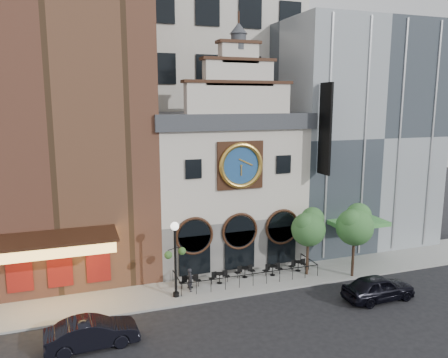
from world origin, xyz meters
TOP-DOWN VIEW (x-y plane):
  - ground at (0.00, 0.00)m, footprint 120.00×120.00m
  - sidewalk at (0.00, 2.50)m, footprint 44.00×5.00m
  - clock_building at (0.00, 7.82)m, footprint 12.60×8.78m
  - theater_building at (-13.00, 9.96)m, footprint 14.00×15.60m
  - retail_building at (12.99, 9.99)m, footprint 14.00×14.40m
  - office_tower at (0.00, 20.00)m, footprint 20.00×16.00m
  - cafe_railing at (0.00, 2.50)m, footprint 10.60×2.60m
  - bistro_0 at (-4.37, 2.37)m, footprint 1.58×0.68m
  - bistro_1 at (-2.15, 2.40)m, footprint 1.58×0.68m
  - bistro_2 at (0.01, 2.80)m, footprint 1.58×0.68m
  - bistro_3 at (2.15, 2.48)m, footprint 1.58×0.68m
  - bistro_4 at (4.42, 2.62)m, footprint 1.58×0.68m
  - car_right at (7.24, -3.35)m, footprint 5.09×2.15m
  - car_left at (-11.30, -3.00)m, footprint 5.07×2.05m
  - pedestrian at (-4.49, 1.85)m, footprint 0.43×0.62m
  - lamppost at (-5.64, 1.31)m, footprint 1.58×1.01m
  - tree_left at (4.78, 1.84)m, footprint 2.69×2.59m
  - tree_right at (7.89, 0.44)m, footprint 2.89×2.78m

SIDE VIEW (x-z plane):
  - ground at x=0.00m, z-range 0.00..0.00m
  - sidewalk at x=0.00m, z-range 0.00..0.15m
  - cafe_railing at x=0.00m, z-range 0.15..1.05m
  - bistro_0 at x=-4.37m, z-range 0.16..1.06m
  - bistro_1 at x=-2.15m, z-range 0.16..1.06m
  - bistro_2 at x=0.01m, z-range 0.16..1.06m
  - bistro_3 at x=2.15m, z-range 0.16..1.06m
  - bistro_4 at x=4.42m, z-range 0.16..1.06m
  - car_left at x=-11.30m, z-range 0.00..1.64m
  - car_right at x=7.24m, z-range 0.00..1.72m
  - pedestrian at x=-4.49m, z-range 0.15..1.80m
  - lamppost at x=-5.64m, z-range 0.77..6.01m
  - tree_left at x=4.78m, z-range 1.36..6.53m
  - tree_right at x=7.89m, z-range 1.45..7.01m
  - clock_building at x=0.00m, z-range -2.64..16.01m
  - retail_building at x=12.99m, z-range 0.14..20.14m
  - theater_building at x=-13.00m, z-range 0.10..25.10m
  - office_tower at x=0.00m, z-range 0.00..40.00m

